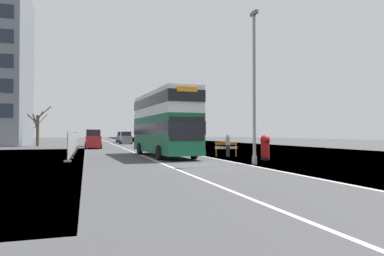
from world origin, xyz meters
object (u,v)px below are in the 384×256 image
(car_receding_mid, at_px, (93,139))
(car_oncoming_near, at_px, (93,140))
(red_pillar_postbox, at_px, (265,146))
(car_receding_far, at_px, (126,138))
(pedestrian_at_kerb, at_px, (228,145))
(double_decker_bus, at_px, (164,123))
(car_far_side, at_px, (122,137))
(roadworks_barrier, at_px, (226,148))
(lamppost_foreground, at_px, (254,92))

(car_receding_mid, bearing_deg, car_oncoming_near, -90.45)
(red_pillar_postbox, relative_size, car_receding_far, 0.39)
(red_pillar_postbox, xyz_separation_m, pedestrian_at_kerb, (-1.11, 3.82, -0.04))
(double_decker_bus, height_order, pedestrian_at_kerb, double_decker_bus)
(car_receding_far, xyz_separation_m, car_far_side, (0.27, 9.49, -0.00))
(double_decker_bus, xyz_separation_m, red_pillar_postbox, (5.83, -5.57, -1.71))
(car_receding_mid, bearing_deg, roadworks_barrier, -69.59)
(red_pillar_postbox, xyz_separation_m, car_far_side, (-4.88, 48.53, 0.06))
(double_decker_bus, distance_m, pedestrian_at_kerb, 5.32)
(double_decker_bus, distance_m, car_receding_mid, 24.64)
(roadworks_barrier, bearing_deg, double_decker_bus, 160.33)
(double_decker_bus, bearing_deg, car_receding_far, 88.84)
(red_pillar_postbox, relative_size, car_far_side, 0.38)
(red_pillar_postbox, relative_size, car_receding_mid, 0.40)
(lamppost_foreground, height_order, pedestrian_at_kerb, lamppost_foreground)
(car_receding_mid, height_order, car_far_side, car_receding_mid)
(red_pillar_postbox, bearing_deg, roadworks_barrier, 107.23)
(car_oncoming_near, distance_m, pedestrian_at_kerb, 20.52)
(double_decker_bus, xyz_separation_m, car_receding_far, (0.68, 33.47, -1.65))
(red_pillar_postbox, xyz_separation_m, car_receding_far, (-5.15, 39.04, 0.06))
(car_receding_mid, distance_m, pedestrian_at_kerb, 27.58)
(roadworks_barrier, xyz_separation_m, pedestrian_at_kerb, (0.10, -0.10, 0.18))
(car_far_side, bearing_deg, red_pillar_postbox, -84.26)
(car_oncoming_near, bearing_deg, car_far_side, 77.36)
(roadworks_barrier, xyz_separation_m, car_receding_mid, (-9.57, 25.73, 0.31))
(red_pillar_postbox, bearing_deg, double_decker_bus, 136.28)
(roadworks_barrier, relative_size, pedestrian_at_kerb, 0.99)
(double_decker_bus, height_order, lamppost_foreground, lamppost_foreground)
(lamppost_foreground, bearing_deg, car_oncoming_near, 109.22)
(car_oncoming_near, xyz_separation_m, car_far_side, (5.98, 26.64, -0.07))
(car_oncoming_near, bearing_deg, roadworks_barrier, -61.79)
(lamppost_foreground, distance_m, car_far_side, 51.48)
(car_oncoming_near, relative_size, car_receding_mid, 1.04)
(lamppost_foreground, relative_size, car_receding_mid, 2.13)
(lamppost_foreground, relative_size, car_oncoming_near, 2.04)
(car_far_side, distance_m, pedestrian_at_kerb, 44.87)
(car_far_side, bearing_deg, roadworks_barrier, -85.31)
(car_receding_far, bearing_deg, car_receding_mid, -121.01)
(lamppost_foreground, bearing_deg, car_receding_mid, 104.74)
(car_receding_mid, xyz_separation_m, pedestrian_at_kerb, (9.68, -25.83, -0.13))
(roadworks_barrier, bearing_deg, car_receding_far, 96.39)
(double_decker_bus, relative_size, red_pillar_postbox, 6.52)
(double_decker_bus, height_order, car_receding_far, double_decker_bus)
(red_pillar_postbox, bearing_deg, car_receding_far, 97.51)
(double_decker_bus, relative_size, car_oncoming_near, 2.52)
(pedestrian_at_kerb, bearing_deg, lamppost_foreground, -99.80)
(car_receding_mid, bearing_deg, pedestrian_at_kerb, -69.47)
(red_pillar_postbox, xyz_separation_m, car_receding_mid, (-10.79, 29.65, 0.08))
(roadworks_barrier, bearing_deg, car_receding_mid, 110.41)
(car_receding_mid, height_order, car_receding_far, car_receding_mid)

